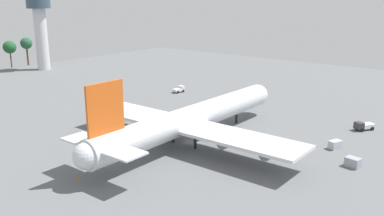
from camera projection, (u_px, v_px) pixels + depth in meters
The scene contains 9 objects.
ground_plane at pixel (192, 142), 100.51m from camera, with size 268.32×268.32×0.00m, color slate.
cargo_airplane at pixel (191, 119), 98.69m from camera, with size 67.08×59.63×18.83m.
catering_truck at pixel (179, 89), 151.59m from camera, with size 4.55×2.98×2.23m.
fuel_truck at pixel (364, 126), 109.03m from camera, with size 5.69×4.61×2.28m.
cargo_container_fore at pixel (353, 162), 85.64m from camera, with size 2.56×3.23×2.00m.
cargo_container_aft at pixel (335, 145), 95.82m from camera, with size 3.41×2.80×1.95m.
safety_cone_nose at pixel (249, 112), 124.56m from camera, with size 0.45×0.45×0.64m, color orange.
safety_cone_tail at pixel (78, 178), 79.97m from camera, with size 0.41×0.41×0.58m, color orange.
control_tower at pixel (40, 26), 193.20m from camera, with size 10.74×10.74×32.86m.
Camera 1 is at (-74.12, -59.19, 34.23)m, focal length 39.00 mm.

